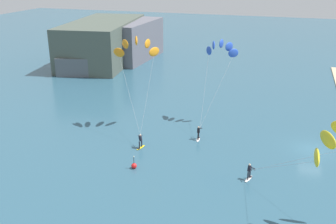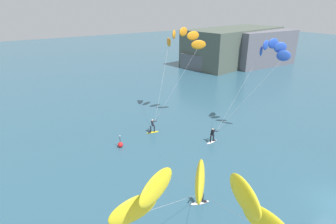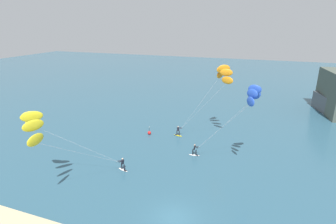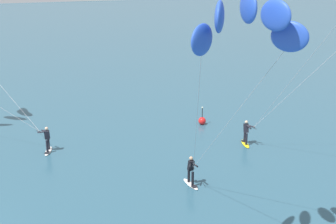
% 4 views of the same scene
% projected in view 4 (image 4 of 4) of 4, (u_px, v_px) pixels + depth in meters
% --- Properties ---
extents(kitesurfer_far_out, '(8.64, 4.37, 10.73)m').
position_uv_depth(kitesurfer_far_out, '(243.00, 35.00, 16.40)').
color(kitesurfer_far_out, white).
rests_on(kitesurfer_far_out, ground).
extents(marker_buoy, '(0.56, 0.56, 1.38)m').
position_uv_depth(marker_buoy, '(202.00, 121.00, 34.71)').
color(marker_buoy, red).
rests_on(marker_buoy, ground).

